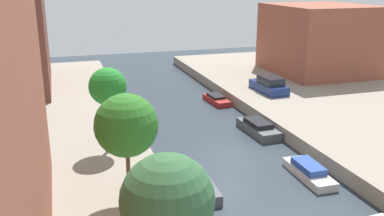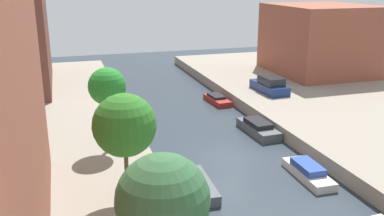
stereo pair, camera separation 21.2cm
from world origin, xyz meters
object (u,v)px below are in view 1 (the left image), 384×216
Objects in this scene: street_tree_2 at (108,87)px; moored_boat_right_2 at (309,171)px; low_block_right at (319,39)px; moored_boat_left_2 at (199,186)px; street_tree_0 at (167,201)px; moored_boat_right_4 at (216,99)px; moored_boat_right_3 at (258,128)px; street_tree_1 at (126,126)px; parked_car at (269,85)px.

street_tree_2 reaches higher than moored_boat_right_2.
moored_boat_left_2 is (-21.24, -21.10, -4.46)m from low_block_right.
street_tree_0 is 1.46× the size of moored_boat_right_4.
low_block_right reaches higher than moored_boat_left_2.
street_tree_0 is 20.72m from moored_boat_right_3.
street_tree_1 reaches higher than moored_boat_right_3.
street_tree_0 reaches higher than moored_boat_right_3.
moored_boat_left_2 is 0.92× the size of moored_boat_right_3.
street_tree_0 is at bearing -90.00° from street_tree_1.
street_tree_2 reaches higher than moored_boat_right_3.
street_tree_1 reaches higher than moored_boat_left_2.
street_tree_2 reaches higher than moored_boat_right_4.
moored_boat_left_2 is at bearing -129.00° from parked_car.
parked_car is 1.09× the size of moored_boat_right_2.
moored_boat_right_2 is at bearing -123.97° from low_block_right.
street_tree_2 is 1.15× the size of parked_car.
low_block_right reaches higher than moored_boat_right_3.
moored_boat_right_3 is (-14.02, -13.77, -4.33)m from low_block_right.
parked_car is at bearing -145.59° from low_block_right.
street_tree_1 is 1.18× the size of parked_car.
moored_boat_right_2 is 0.93× the size of moored_boat_right_3.
moored_boat_right_2 is (6.76, -0.39, 0.07)m from moored_boat_left_2.
moored_boat_right_2 is at bearing -108.84° from parked_car.
low_block_right is 39.65m from street_tree_0.
parked_car reaches higher than moored_boat_right_3.
moored_boat_left_2 is 0.98× the size of moored_boat_right_2.
moored_boat_right_2 is at bearing -93.41° from moored_boat_right_3.
moored_boat_right_3 is (0.46, 7.72, 0.06)m from moored_boat_right_2.
street_tree_2 is 12.46m from moored_boat_right_3.
street_tree_0 is 1.06× the size of street_tree_2.
moored_boat_right_3 is at bearing -122.46° from parked_car.
street_tree_1 is at bearing -172.77° from moored_boat_right_2.
moored_boat_right_2 is at bearing 39.39° from street_tree_0.
street_tree_1 is 1.31× the size of moored_boat_left_2.
moored_boat_left_2 is (4.15, -5.15, -4.74)m from street_tree_2.
street_tree_1 is 1.20× the size of moored_boat_right_3.
street_tree_2 is (-25.39, -15.94, 0.28)m from low_block_right.
parked_car is at bearing 57.54° from moored_boat_right_3.
moored_boat_right_3 is at bearing 55.72° from street_tree_0.
parked_car is 18.98m from moored_boat_left_2.
moored_boat_right_3 is at bearing 86.59° from moored_boat_right_2.
low_block_right is 2.46× the size of moored_boat_right_3.
parked_car reaches higher than moored_boat_right_4.
moored_boat_left_2 is at bearing -134.56° from moored_boat_right_3.
street_tree_1 is (-25.39, -22.87, 0.14)m from low_block_right.
street_tree_0 is at bearing -90.00° from street_tree_2.
street_tree_0 is 14.50m from street_tree_2.
moored_boat_right_4 is at bearing 165.20° from parked_car.
moored_boat_right_4 is (-4.81, 1.27, -1.32)m from parked_car.
street_tree_1 is 6.45m from moored_boat_left_2.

